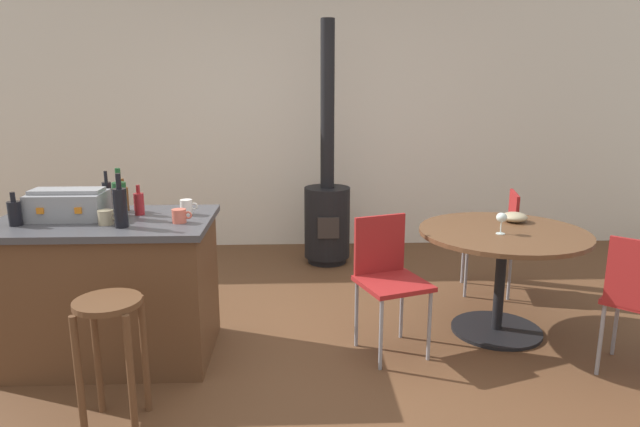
{
  "coord_description": "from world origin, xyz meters",
  "views": [
    {
      "loc": [
        -0.0,
        -3.18,
        1.7
      ],
      "look_at": [
        0.14,
        0.46,
        0.85
      ],
      "focal_mm": 31.1,
      "sensor_mm": 36.0,
      "label": 1
    }
  ],
  "objects_px": {
    "serving_bowl": "(515,217)",
    "bottle_5": "(121,199)",
    "wine_glass": "(502,218)",
    "bottle_0": "(121,207)",
    "bottle_3": "(15,213)",
    "dining_table": "(503,254)",
    "folding_chair_far": "(389,273)",
    "cup_2": "(107,217)",
    "folding_chair_near": "(497,234)",
    "wooden_stool": "(111,336)",
    "bottle_4": "(124,198)",
    "bottle_1": "(140,203)",
    "wood_stove": "(328,207)",
    "bottle_2": "(108,195)",
    "cup_1": "(187,207)",
    "kitchen_island": "(110,288)",
    "toolbox": "(69,205)",
    "cup_0": "(180,216)"
  },
  "relations": [
    {
      "from": "cup_0",
      "to": "cup_2",
      "type": "bearing_deg",
      "value": -176.33
    },
    {
      "from": "bottle_3",
      "to": "dining_table",
      "type": "bearing_deg",
      "value": 6.97
    },
    {
      "from": "wood_stove",
      "to": "bottle_0",
      "type": "distance_m",
      "value": 2.48
    },
    {
      "from": "toolbox",
      "to": "cup_2",
      "type": "bearing_deg",
      "value": -29.86
    },
    {
      "from": "folding_chair_near",
      "to": "cup_0",
      "type": "bearing_deg",
      "value": -154.55
    },
    {
      "from": "cup_1",
      "to": "cup_0",
      "type": "bearing_deg",
      "value": -90.53
    },
    {
      "from": "folding_chair_near",
      "to": "serving_bowl",
      "type": "height_order",
      "value": "folding_chair_near"
    },
    {
      "from": "bottle_5",
      "to": "serving_bowl",
      "type": "bearing_deg",
      "value": 9.8
    },
    {
      "from": "wood_stove",
      "to": "serving_bowl",
      "type": "xyz_separation_m",
      "value": [
        1.27,
        -1.39,
        0.22
      ]
    },
    {
      "from": "bottle_5",
      "to": "serving_bowl",
      "type": "xyz_separation_m",
      "value": [
        2.64,
        0.46,
        -0.25
      ]
    },
    {
      "from": "folding_chair_far",
      "to": "wine_glass",
      "type": "height_order",
      "value": "wine_glass"
    },
    {
      "from": "cup_1",
      "to": "cup_2",
      "type": "xyz_separation_m",
      "value": [
        -0.42,
        -0.24,
        -0.0
      ]
    },
    {
      "from": "bottle_1",
      "to": "bottle_5",
      "type": "bearing_deg",
      "value": -132.57
    },
    {
      "from": "kitchen_island",
      "to": "bottle_4",
      "type": "relative_size",
      "value": 6.21
    },
    {
      "from": "folding_chair_near",
      "to": "folding_chair_far",
      "type": "relative_size",
      "value": 0.97
    },
    {
      "from": "folding_chair_far",
      "to": "wine_glass",
      "type": "bearing_deg",
      "value": 10.01
    },
    {
      "from": "cup_2",
      "to": "wine_glass",
      "type": "xyz_separation_m",
      "value": [
        2.46,
        0.29,
        -0.1
      ]
    },
    {
      "from": "folding_chair_near",
      "to": "toolbox",
      "type": "xyz_separation_m",
      "value": [
        -3.03,
        -0.98,
        0.49
      ]
    },
    {
      "from": "folding_chair_far",
      "to": "wood_stove",
      "type": "height_order",
      "value": "wood_stove"
    },
    {
      "from": "cup_2",
      "to": "bottle_0",
      "type": "bearing_deg",
      "value": -31.58
    },
    {
      "from": "kitchen_island",
      "to": "cup_1",
      "type": "distance_m",
      "value": 0.7
    },
    {
      "from": "bottle_2",
      "to": "wine_glass",
      "type": "bearing_deg",
      "value": -1.92
    },
    {
      "from": "bottle_0",
      "to": "bottle_2",
      "type": "xyz_separation_m",
      "value": [
        -0.22,
        0.44,
        -0.02
      ]
    },
    {
      "from": "bottle_5",
      "to": "cup_0",
      "type": "distance_m",
      "value": 0.41
    },
    {
      "from": "bottle_5",
      "to": "bottle_3",
      "type": "bearing_deg",
      "value": -164.38
    },
    {
      "from": "bottle_4",
      "to": "cup_2",
      "type": "relative_size",
      "value": 1.72
    },
    {
      "from": "bottle_3",
      "to": "bottle_1",
      "type": "bearing_deg",
      "value": 21.19
    },
    {
      "from": "bottle_2",
      "to": "wooden_stool",
      "type": "bearing_deg",
      "value": -73.24
    },
    {
      "from": "kitchen_island",
      "to": "bottle_2",
      "type": "height_order",
      "value": "bottle_2"
    },
    {
      "from": "folding_chair_far",
      "to": "bottle_3",
      "type": "distance_m",
      "value": 2.27
    },
    {
      "from": "cup_2",
      "to": "bottle_5",
      "type": "bearing_deg",
      "value": 75.57
    },
    {
      "from": "folding_chair_near",
      "to": "wooden_stool",
      "type": "bearing_deg",
      "value": -145.23
    },
    {
      "from": "wine_glass",
      "to": "folding_chair_near",
      "type": "bearing_deg",
      "value": 70.89
    },
    {
      "from": "bottle_2",
      "to": "bottle_4",
      "type": "bearing_deg",
      "value": -3.69
    },
    {
      "from": "wooden_stool",
      "to": "bottle_5",
      "type": "xyz_separation_m",
      "value": [
        -0.16,
        0.79,
        0.53
      ]
    },
    {
      "from": "wood_stove",
      "to": "toolbox",
      "type": "height_order",
      "value": "wood_stove"
    },
    {
      "from": "wine_glass",
      "to": "serving_bowl",
      "type": "height_order",
      "value": "wine_glass"
    },
    {
      "from": "bottle_3",
      "to": "cup_1",
      "type": "relative_size",
      "value": 1.76
    },
    {
      "from": "dining_table",
      "to": "folding_chair_near",
      "type": "xyz_separation_m",
      "value": [
        0.24,
        0.77,
        -0.07
      ]
    },
    {
      "from": "serving_bowl",
      "to": "bottle_5",
      "type": "bearing_deg",
      "value": -170.2
    },
    {
      "from": "wooden_stool",
      "to": "cup_0",
      "type": "distance_m",
      "value": 0.83
    },
    {
      "from": "bottle_4",
      "to": "cup_1",
      "type": "xyz_separation_m",
      "value": [
        0.43,
        -0.13,
        -0.03
      ]
    },
    {
      "from": "cup_0",
      "to": "kitchen_island",
      "type": "bearing_deg",
      "value": 168.16
    },
    {
      "from": "wine_glass",
      "to": "bottle_0",
      "type": "bearing_deg",
      "value": -171.45
    },
    {
      "from": "wooden_stool",
      "to": "bottle_0",
      "type": "distance_m",
      "value": 0.78
    },
    {
      "from": "cup_2",
      "to": "serving_bowl",
      "type": "height_order",
      "value": "cup_2"
    },
    {
      "from": "bottle_1",
      "to": "bottle_2",
      "type": "distance_m",
      "value": 0.27
    },
    {
      "from": "folding_chair_far",
      "to": "kitchen_island",
      "type": "bearing_deg",
      "value": -179.3
    },
    {
      "from": "bottle_2",
      "to": "serving_bowl",
      "type": "xyz_separation_m",
      "value": [
        2.79,
        0.24,
        -0.23
      ]
    },
    {
      "from": "kitchen_island",
      "to": "folding_chair_far",
      "type": "bearing_deg",
      "value": 0.7
    }
  ]
}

